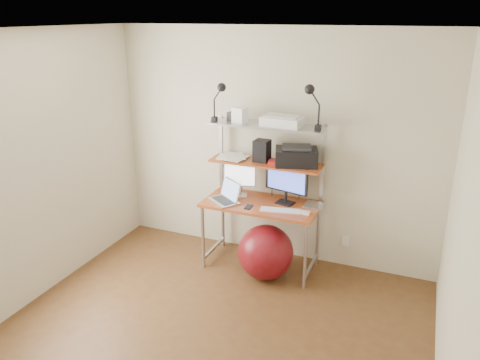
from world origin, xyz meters
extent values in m
plane|color=brown|center=(0.00, 0.00, 0.00)|extent=(3.60, 3.60, 0.00)
plane|color=silver|center=(0.00, 0.00, 2.50)|extent=(3.60, 3.60, 0.00)
plane|color=beige|center=(0.00, 1.80, 1.25)|extent=(3.60, 0.00, 3.60)
plane|color=beige|center=(-1.80, 0.00, 1.25)|extent=(0.00, 3.60, 3.60)
plane|color=beige|center=(1.80, 0.00, 1.25)|extent=(0.00, 3.60, 3.60)
cube|color=#AA5221|center=(0.00, 1.44, 0.72)|extent=(1.20, 0.60, 0.03)
cylinder|color=#A4A5A9|center=(-0.56, 1.18, 0.35)|extent=(0.04, 0.04, 0.71)
cylinder|color=#A4A5A9|center=(-0.56, 1.70, 0.35)|extent=(0.04, 0.04, 0.71)
cylinder|color=#A4A5A9|center=(0.56, 1.18, 0.35)|extent=(0.04, 0.04, 0.71)
cylinder|color=#A4A5A9|center=(0.56, 1.70, 0.35)|extent=(0.04, 0.04, 0.71)
cube|color=#A4A5A9|center=(-0.57, 1.70, 1.15)|extent=(0.03, 0.04, 0.84)
cube|color=#A4A5A9|center=(0.57, 1.70, 1.15)|extent=(0.03, 0.04, 0.84)
cube|color=#AA5221|center=(0.00, 1.57, 1.14)|extent=(1.18, 0.34, 0.02)
cube|color=#A4A5A9|center=(0.00, 1.57, 1.54)|extent=(1.18, 0.34, 0.02)
cube|color=silver|center=(0.85, 1.79, 0.30)|extent=(0.08, 0.01, 0.12)
cube|color=silver|center=(-0.28, 1.53, 0.75)|extent=(0.19, 0.17, 0.01)
cylinder|color=silver|center=(-0.28, 1.55, 0.80)|extent=(0.03, 0.03, 0.09)
cube|color=silver|center=(-0.28, 1.55, 0.98)|extent=(0.34, 0.14, 0.27)
plane|color=white|center=(-0.28, 1.54, 0.98)|extent=(0.30, 0.10, 0.32)
cube|color=black|center=(0.24, 1.52, 0.75)|extent=(0.20, 0.17, 0.01)
cylinder|color=black|center=(0.24, 1.54, 0.81)|extent=(0.03, 0.03, 0.11)
cube|color=black|center=(0.24, 1.54, 1.01)|extent=(0.48, 0.14, 0.29)
plane|color=blue|center=(0.24, 1.52, 1.01)|extent=(0.42, 0.10, 0.44)
cube|color=silver|center=(-0.38, 1.32, 0.75)|extent=(0.40, 0.37, 0.02)
cube|color=#2C2D2F|center=(-0.38, 1.32, 0.76)|extent=(0.31, 0.27, 0.00)
cube|color=silver|center=(-0.31, 1.41, 0.86)|extent=(0.30, 0.24, 0.21)
plane|color=#7491C1|center=(-0.31, 1.41, 0.86)|extent=(0.29, 0.23, 0.29)
cube|color=silver|center=(0.25, 1.31, 0.75)|extent=(0.42, 0.19, 0.01)
cube|color=silver|center=(0.50, 1.33, 0.75)|extent=(0.09, 0.06, 0.03)
cube|color=silver|center=(0.54, 1.52, 0.76)|extent=(0.19, 0.19, 0.04)
cube|color=black|center=(-0.08, 1.28, 0.74)|extent=(0.07, 0.12, 0.01)
cube|color=black|center=(0.32, 1.59, 1.24)|extent=(0.49, 0.40, 0.17)
cube|color=#2C2D2F|center=(0.32, 1.59, 1.34)|extent=(0.34, 0.29, 0.03)
cube|color=black|center=(-0.05, 1.58, 1.26)|extent=(0.16, 0.16, 0.23)
cube|color=#B0201C|center=(0.14, 1.50, 1.18)|extent=(0.20, 0.15, 0.05)
cube|color=silver|center=(0.17, 1.56, 1.60)|extent=(0.41, 0.28, 0.09)
cube|color=silver|center=(0.17, 1.56, 1.65)|extent=(0.35, 0.22, 0.01)
cube|color=silver|center=(-0.28, 1.53, 1.63)|extent=(0.16, 0.14, 0.16)
cube|color=#2C2D2F|center=(-0.38, 1.58, 1.60)|extent=(0.10, 0.10, 0.09)
cube|color=black|center=(-0.54, 1.48, 1.58)|extent=(0.05, 0.06, 0.05)
cylinder|color=black|center=(-0.54, 1.48, 1.69)|extent=(0.02, 0.02, 0.18)
sphere|color=black|center=(-0.45, 1.47, 1.91)|extent=(0.09, 0.09, 0.09)
cube|color=black|center=(0.54, 1.50, 1.58)|extent=(0.05, 0.06, 0.05)
cylinder|color=black|center=(0.54, 1.50, 1.70)|extent=(0.02, 0.02, 0.19)
sphere|color=black|center=(0.44, 1.49, 1.94)|extent=(0.10, 0.10, 0.10)
sphere|color=maroon|center=(0.13, 1.24, 0.29)|extent=(0.57, 0.57, 0.57)
cube|color=white|center=(-0.44, 1.59, 1.15)|extent=(0.27, 0.32, 0.00)
cube|color=white|center=(-0.42, 1.61, 1.16)|extent=(0.22, 0.29, 0.00)
cube|color=white|center=(-0.33, 1.55, 1.16)|extent=(0.24, 0.30, 0.00)
cube|color=white|center=(-0.36, 1.57, 1.17)|extent=(0.32, 0.35, 0.00)
camera|label=1|loc=(1.50, -2.82, 2.62)|focal=35.00mm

